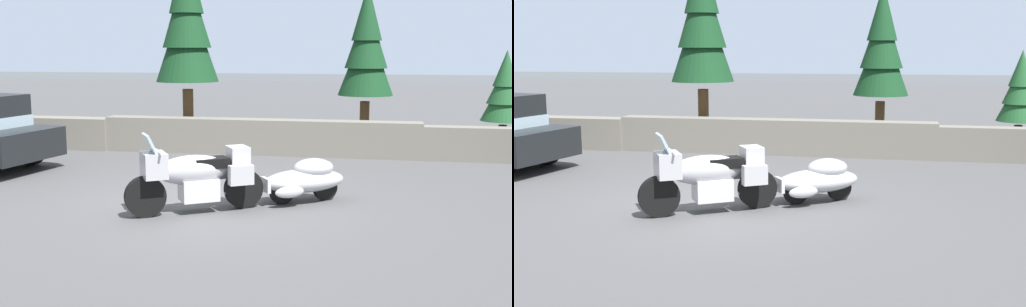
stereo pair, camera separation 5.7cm
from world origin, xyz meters
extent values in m
plane|color=#4C4C4F|center=(0.00, 0.00, 0.00)|extent=(80.00, 80.00, 0.00)
cube|color=slate|center=(0.00, 5.34, 0.44)|extent=(8.00, 0.56, 0.88)
cube|color=#99A8BF|center=(0.00, 95.32, 8.00)|extent=(240.00, 80.00, 16.00)
cylinder|color=black|center=(-0.69, -0.90, 0.33)|extent=(0.64, 0.46, 0.66)
cylinder|color=black|center=(0.71, -0.04, 0.33)|extent=(0.64, 0.46, 0.66)
cube|color=silver|center=(0.05, -0.44, 0.38)|extent=(0.74, 0.69, 0.36)
ellipsoid|color=#B2B2B7|center=(-0.03, -0.49, 0.71)|extent=(1.25, 1.00, 0.48)
cube|color=#B2B2B7|center=(-0.56, -0.82, 0.83)|extent=(0.58, 0.63, 0.40)
cube|color=#9EB7C6|center=(-0.61, -0.85, 1.16)|extent=(0.39, 0.47, 0.34)
cube|color=black|center=(0.22, -0.34, 0.81)|extent=(0.67, 0.60, 0.16)
cube|color=#B2B2B7|center=(0.63, -0.09, 0.91)|extent=(0.48, 0.51, 0.28)
cube|color=#B2B2B7|center=(0.74, -0.37, 0.63)|extent=(0.42, 0.35, 0.32)
cube|color=#B2B2B7|center=(0.43, 0.14, 0.63)|extent=(0.42, 0.35, 0.32)
cylinder|color=silver|center=(-0.52, -0.79, 1.06)|extent=(0.40, 0.62, 0.04)
cylinder|color=silver|center=(-0.65, -0.87, 0.58)|extent=(0.25, 0.19, 0.54)
cylinder|color=black|center=(1.31, 0.33, 0.22)|extent=(0.43, 0.31, 0.44)
cylinder|color=black|center=(2.02, 0.76, 0.22)|extent=(0.43, 0.31, 0.44)
ellipsoid|color=#B2B2B7|center=(1.66, 0.54, 0.38)|extent=(1.63, 1.36, 0.40)
ellipsoid|color=#B2B2B7|center=(1.82, 0.64, 0.60)|extent=(0.91, 0.85, 0.32)
cube|color=silver|center=(1.06, 0.17, 0.36)|extent=(0.22, 0.30, 0.24)
ellipsoid|color=#B2B2B7|center=(1.48, 0.06, 0.28)|extent=(0.52, 0.39, 0.20)
ellipsoid|color=#B2B2B7|center=(1.14, 0.60, 0.28)|extent=(0.52, 0.39, 0.20)
cylinder|color=silver|center=(0.73, -0.03, 0.27)|extent=(0.62, 0.41, 0.05)
cylinder|color=black|center=(-4.88, 2.88, 0.34)|extent=(0.71, 0.35, 0.68)
cylinder|color=brown|center=(-2.12, 6.21, 0.78)|extent=(0.29, 0.29, 1.56)
cone|color=#143D1E|center=(-2.12, 6.21, 2.99)|extent=(1.67, 1.67, 2.46)
cone|color=#143D1E|center=(-2.12, 6.21, 3.74)|extent=(1.30, 1.30, 2.16)
cylinder|color=brown|center=(2.58, 6.88, 0.62)|extent=(0.25, 0.25, 1.25)
cone|color=#143D1E|center=(2.58, 6.88, 2.40)|extent=(1.45, 1.45, 1.97)
cone|color=#143D1E|center=(2.58, 6.88, 2.99)|extent=(1.12, 1.12, 1.72)
cone|color=#143D1E|center=(2.58, 6.88, 3.58)|extent=(0.80, 0.80, 1.48)
cylinder|color=brown|center=(6.00, 6.37, 0.38)|extent=(0.20, 0.20, 0.75)
cone|color=#1E5128|center=(6.00, 6.37, 1.45)|extent=(1.10, 1.10, 1.19)
cone|color=#1E5128|center=(6.00, 6.37, 1.81)|extent=(0.85, 0.85, 1.04)
cone|color=#1E5128|center=(6.00, 6.37, 2.16)|extent=(0.60, 0.60, 0.89)
camera|label=1|loc=(2.81, -10.04, 2.65)|focal=43.95mm
camera|label=2|loc=(2.87, -10.03, 2.65)|focal=43.95mm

